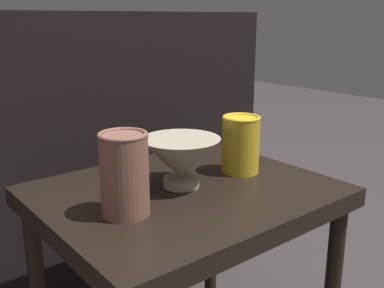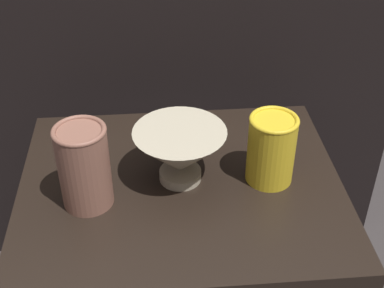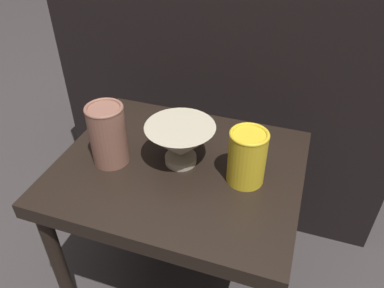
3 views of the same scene
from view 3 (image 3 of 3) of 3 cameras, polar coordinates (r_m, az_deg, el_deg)
The scene contains 6 objects.
ground_plane at distance 1.29m, azimuth -1.49°, elevation -20.38°, with size 8.00×8.00×0.00m, color #383333.
table at distance 0.96m, azimuth -1.90°, elevation -6.07°, with size 0.59×0.49×0.50m.
couch_backdrop at distance 1.43m, azimuth 6.43°, elevation 9.19°, with size 1.12×0.50×0.86m.
bowl at distance 0.89m, azimuth -1.79°, elevation 0.26°, with size 0.17×0.17×0.10m.
vase_textured_left at distance 0.90m, azimuth -12.71°, elevation 1.51°, with size 0.09×0.09×0.15m.
vase_colorful_right at distance 0.84m, azimuth 8.42°, elevation -1.83°, with size 0.09×0.09×0.13m.
Camera 3 is at (0.25, -0.65, 1.09)m, focal length 35.00 mm.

